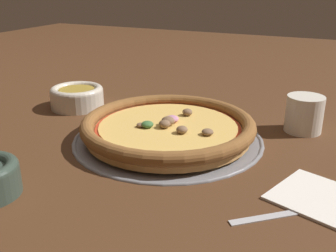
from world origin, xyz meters
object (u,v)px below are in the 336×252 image
pizza (168,127)px  drinking_cup (304,114)px  bowl_near (77,96)px  napkin (335,202)px  pizza_tray (168,138)px  fork (302,211)px

pizza → drinking_cup: 0.28m
pizza → bowl_near: 0.30m
pizza → bowl_near: bowl_near is taller
pizza → napkin: bearing=-20.1°
pizza_tray → fork: pizza_tray is taller
napkin → fork: 0.06m
bowl_near → pizza: bearing=-17.4°
pizza_tray → napkin: same height
drinking_cup → napkin: 0.28m
drinking_cup → fork: drinking_cup is taller
bowl_near → napkin: bowl_near is taller
drinking_cup → napkin: size_ratio=0.38×
drinking_cup → pizza_tray: bearing=-146.2°
pizza_tray → fork: 0.31m
pizza_tray → bowl_near: bowl_near is taller
pizza → bowl_near: size_ratio=2.68×
napkin → fork: (-0.04, -0.04, -0.00)m
pizza_tray → bowl_near: bearing=162.6°
pizza → napkin: pizza is taller
pizza_tray → fork: (0.27, -0.15, -0.00)m
pizza → fork: size_ratio=2.20×
napkin → drinking_cup: bearing=106.2°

